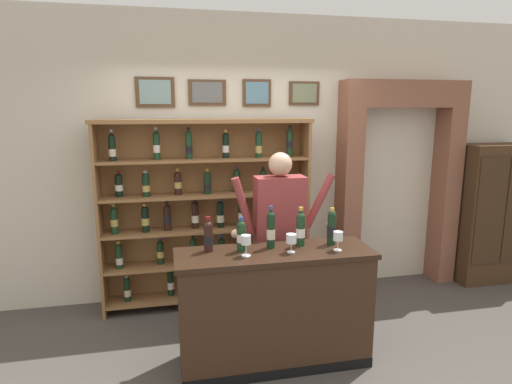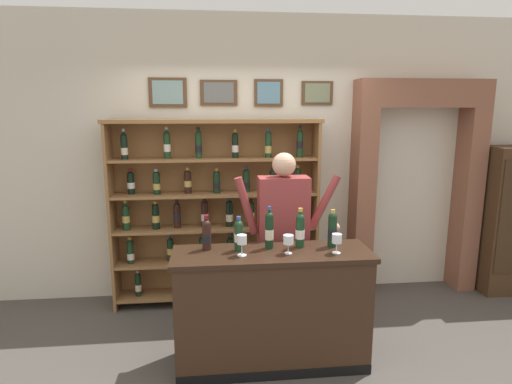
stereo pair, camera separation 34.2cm
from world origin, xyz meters
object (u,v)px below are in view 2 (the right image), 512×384
at_px(tasting_bottle_prosecco, 269,230).
at_px(wine_glass_center, 337,240).
at_px(wine_glass_left, 242,241).
at_px(shopkeeper, 283,224).
at_px(tasting_bottle_riserva, 239,234).
at_px(tasting_counter, 272,309).
at_px(tasting_bottle_super_tuscan, 332,229).
at_px(tasting_bottle_chianti, 207,234).
at_px(wine_shelf, 216,207).
at_px(tasting_bottle_vin_santo, 300,229).
at_px(wine_glass_right, 288,241).

xyz_separation_m(tasting_bottle_prosecco, wine_glass_center, (0.50, -0.17, -0.05)).
bearing_deg(wine_glass_left, shopkeeper, 53.33).
bearing_deg(wine_glass_left, tasting_bottle_prosecco, 33.32).
bearing_deg(wine_glass_center, tasting_bottle_riserva, 169.22).
xyz_separation_m(tasting_counter, tasting_bottle_prosecco, (-0.01, 0.09, 0.63)).
bearing_deg(tasting_bottle_super_tuscan, tasting_counter, -170.86).
relative_size(tasting_bottle_chianti, tasting_bottle_super_tuscan, 0.91).
height_order(wine_shelf, tasting_bottle_chianti, wine_shelf).
bearing_deg(wine_shelf, wine_glass_center, -54.79).
height_order(tasting_bottle_super_tuscan, wine_glass_center, tasting_bottle_super_tuscan).
bearing_deg(wine_glass_center, tasting_counter, 170.47).
height_order(tasting_bottle_vin_santo, wine_glass_right, tasting_bottle_vin_santo).
xyz_separation_m(tasting_bottle_chianti, wine_glass_left, (0.27, -0.17, -0.01)).
height_order(tasting_bottle_chianti, tasting_bottle_vin_santo, tasting_bottle_vin_santo).
relative_size(tasting_counter, wine_glass_center, 10.12).
bearing_deg(wine_shelf, tasting_bottle_chianti, -94.40).
height_order(tasting_bottle_super_tuscan, wine_glass_left, tasting_bottle_super_tuscan).
bearing_deg(shopkeeper, tasting_bottle_vin_santo, -80.22).
bearing_deg(tasting_counter, wine_shelf, 109.27).
bearing_deg(tasting_bottle_vin_santo, tasting_bottle_prosecco, -177.88).
relative_size(tasting_bottle_prosecco, tasting_bottle_super_tuscan, 1.12).
relative_size(shopkeeper, tasting_bottle_riserva, 6.08).
distance_m(wine_shelf, tasting_bottle_super_tuscan, 1.46).
height_order(wine_shelf, wine_glass_left, wine_shelf).
bearing_deg(wine_glass_left, wine_shelf, 98.15).
bearing_deg(wine_glass_left, tasting_counter, 14.00).
distance_m(wine_glass_left, wine_glass_right, 0.36).
height_order(tasting_bottle_prosecco, tasting_bottle_super_tuscan, tasting_bottle_prosecco).
xyz_separation_m(tasting_counter, tasting_bottle_chianti, (-0.51, 0.11, 0.60)).
xyz_separation_m(tasting_counter, tasting_bottle_vin_santo, (0.24, 0.10, 0.62)).
height_order(tasting_bottle_vin_santo, wine_glass_center, tasting_bottle_vin_santo).
relative_size(shopkeeper, wine_glass_right, 11.33).
bearing_deg(tasting_bottle_prosecco, tasting_counter, -82.93).
height_order(tasting_bottle_riserva, wine_glass_right, tasting_bottle_riserva).
bearing_deg(tasting_bottle_vin_santo, wine_glass_left, -161.52).
height_order(shopkeeper, wine_glass_center, shopkeeper).
bearing_deg(tasting_bottle_vin_santo, wine_shelf, 120.82).
xyz_separation_m(tasting_bottle_chianti, tasting_bottle_riserva, (0.25, -0.05, 0.00)).
distance_m(tasting_bottle_riserva, tasting_bottle_prosecco, 0.25).
xyz_separation_m(tasting_bottle_super_tuscan, wine_glass_left, (-0.74, -0.14, -0.03)).
bearing_deg(wine_shelf, tasting_bottle_super_tuscan, -50.77).
xyz_separation_m(tasting_counter, shopkeeper, (0.17, 0.49, 0.56)).
bearing_deg(wine_glass_center, wine_glass_left, 178.28).
distance_m(tasting_bottle_prosecco, wine_glass_left, 0.28).
height_order(shopkeeper, tasting_bottle_vin_santo, shopkeeper).
xyz_separation_m(wine_shelf, tasting_bottle_prosecco, (0.41, -1.12, 0.06)).
distance_m(shopkeeper, wine_glass_left, 0.69).
height_order(shopkeeper, tasting_bottle_chianti, shopkeeper).
relative_size(tasting_bottle_super_tuscan, wine_glass_center, 1.99).
distance_m(tasting_bottle_super_tuscan, wine_glass_center, 0.17).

